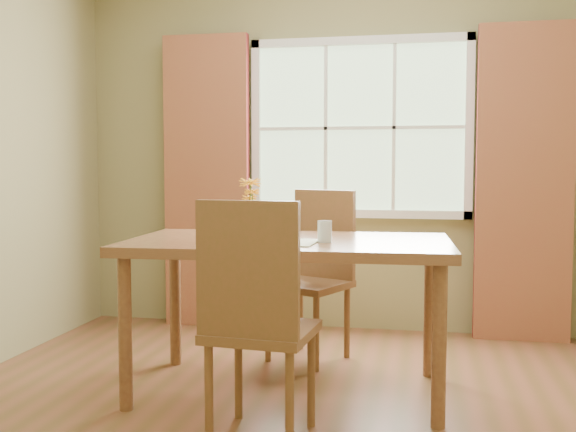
# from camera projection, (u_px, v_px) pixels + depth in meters

# --- Properties ---
(room) EXTENTS (4.24, 3.84, 2.74)m
(room) POSITION_uv_depth(u_px,v_px,m) (323.00, 139.00, 3.12)
(room) COLOR brown
(room) RESTS_ON ground
(window) EXTENTS (1.62, 0.06, 1.32)m
(window) POSITION_uv_depth(u_px,v_px,m) (360.00, 128.00, 4.94)
(window) COLOR #9CBD8F
(window) RESTS_ON room
(curtain_left) EXTENTS (0.65, 0.08, 2.20)m
(curtain_left) POSITION_uv_depth(u_px,v_px,m) (207.00, 182.00, 5.11)
(curtain_left) COLOR maroon
(curtain_left) RESTS_ON room
(curtain_right) EXTENTS (0.65, 0.08, 2.20)m
(curtain_right) POSITION_uv_depth(u_px,v_px,m) (524.00, 184.00, 4.66)
(curtain_right) COLOR maroon
(curtain_right) RESTS_ON room
(dining_table) EXTENTS (1.75, 1.03, 0.83)m
(dining_table) POSITION_uv_depth(u_px,v_px,m) (289.00, 255.00, 3.60)
(dining_table) COLOR brown
(dining_table) RESTS_ON room
(chair_near) EXTENTS (0.49, 0.49, 1.08)m
(chair_near) POSITION_uv_depth(u_px,v_px,m) (255.00, 312.00, 2.92)
(chair_near) COLOR brown
(chair_near) RESTS_ON room
(chair_far) EXTENTS (0.59, 0.59, 1.07)m
(chair_far) POSITION_uv_depth(u_px,v_px,m) (316.00, 266.00, 4.30)
(chair_far) COLOR brown
(chair_far) RESTS_ON room
(placemat) EXTENTS (0.46, 0.34, 0.01)m
(placemat) POSITION_uv_depth(u_px,v_px,m) (272.00, 242.00, 3.46)
(placemat) COLOR beige
(placemat) RESTS_ON dining_table
(plate) EXTENTS (0.28, 0.28, 0.01)m
(plate) POSITION_uv_depth(u_px,v_px,m) (264.00, 240.00, 3.48)
(plate) COLOR #9AC731
(plate) RESTS_ON placemat
(croissant_sandwich) EXTENTS (0.18, 0.14, 0.12)m
(croissant_sandwich) POSITION_uv_depth(u_px,v_px,m) (270.00, 228.00, 3.45)
(croissant_sandwich) COLOR #DB924A
(croissant_sandwich) RESTS_ON plate
(water_glass) EXTENTS (0.07, 0.07, 0.11)m
(water_glass) POSITION_uv_depth(u_px,v_px,m) (325.00, 232.00, 3.47)
(water_glass) COLOR silver
(water_glass) RESTS_ON dining_table
(flower_vase) EXTENTS (0.13, 0.13, 0.33)m
(flower_vase) POSITION_uv_depth(u_px,v_px,m) (251.00, 201.00, 3.82)
(flower_vase) COLOR silver
(flower_vase) RESTS_ON dining_table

